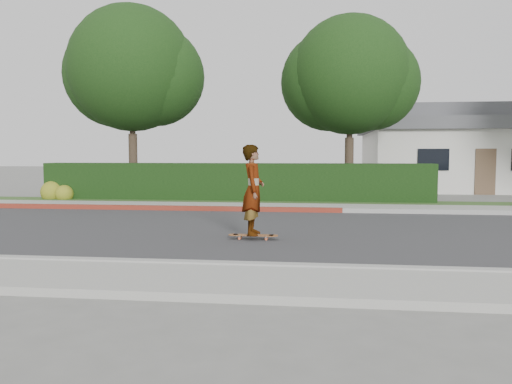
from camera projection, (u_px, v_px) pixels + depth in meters
ground at (308, 232)px, 11.80m from camera, size 120.00×120.00×0.00m
road at (308, 232)px, 11.80m from camera, size 60.00×8.00×0.01m
curb_near at (304, 269)px, 7.73m from camera, size 60.00×0.20×0.15m
sidewalk_near at (303, 285)px, 6.84m from camera, size 60.00×1.60×0.12m
curb_far at (311, 210)px, 15.85m from camera, size 60.00×0.20×0.15m
curb_red_section at (158, 208)px, 16.45m from camera, size 12.00×0.21×0.15m
sidewalk_far at (311, 208)px, 16.74m from camera, size 60.00×1.60×0.12m
planting_strip at (311, 203)px, 18.33m from camera, size 60.00×1.60×0.10m
hedge at (234, 183)px, 19.23m from camera, size 15.00×1.00×1.50m
flowering_shrub at (56, 193)px, 19.64m from camera, size 1.40×1.00×0.90m
tree_left at (133, 73)px, 20.90m from camera, size 5.99×5.21×8.00m
tree_center at (350, 79)px, 20.34m from camera, size 5.66×4.84×7.44m
house at (465, 149)px, 26.51m from camera, size 10.60×8.60×4.30m
skateboard at (253, 235)px, 10.77m from camera, size 1.09×0.22×0.10m
skateboarder at (253, 190)px, 10.70m from camera, size 0.48×0.72×1.94m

